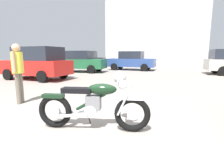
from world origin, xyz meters
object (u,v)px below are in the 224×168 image
Objects in this scene: pale_sedan_back at (37,63)px; white_estate_far at (79,61)px; bystander at (18,67)px; red_hatchback_near at (131,61)px; blue_hatchback_right at (87,59)px; vintage_motorcycle at (96,103)px.

pale_sedan_back is 4.52m from white_estate_far.
bystander is 0.42× the size of pale_sedan_back.
blue_hatchback_right reaches higher than red_hatchback_near.
bystander is 0.39× the size of white_estate_far.
white_estate_far is (-5.58, 9.53, 0.34)m from vintage_motorcycle.
bystander is 9.07m from white_estate_far.
blue_hatchback_right is at bearing 88.39° from bystander.
vintage_motorcycle is 2.93m from bystander.
red_hatchback_near is 4.77m from white_estate_far.
red_hatchback_near is at bearing -28.34° from blue_hatchback_right.
bystander is 14.56m from blue_hatchback_right.
bystander is at bearing 129.87° from pale_sedan_back.
pale_sedan_back is at bearing 127.98° from vintage_motorcycle.
blue_hatchback_right is at bearing 106.14° from vintage_motorcycle.
bystander is (-2.73, 0.92, 0.53)m from vintage_motorcycle.
vintage_motorcycle is 1.24× the size of bystander.
vintage_motorcycle is at bearing 102.34° from red_hatchback_near.
vintage_motorcycle is 12.79m from red_hatchback_near.
bystander is 0.39× the size of red_hatchback_near.
red_hatchback_near is 5.88m from blue_hatchback_right.
pale_sedan_back reaches higher than vintage_motorcycle.
blue_hatchback_right reaches higher than vintage_motorcycle.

